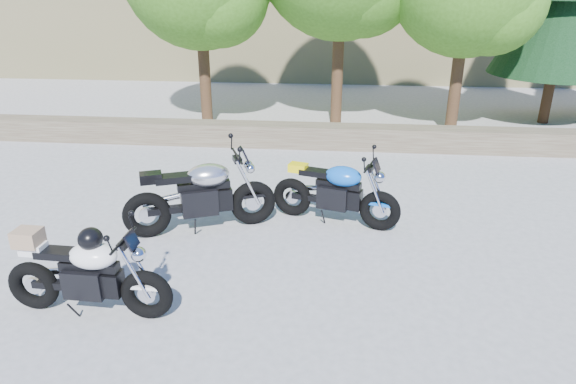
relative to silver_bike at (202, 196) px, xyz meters
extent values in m
plane|color=gray|center=(1.08, -1.21, -0.55)|extent=(90.00, 90.00, 0.00)
cube|color=brown|center=(1.08, 4.29, -0.30)|extent=(22.00, 0.55, 0.50)
cylinder|color=#382314|center=(-1.42, 5.99, 0.96)|extent=(0.28, 0.28, 3.02)
cylinder|color=#382314|center=(1.88, 6.39, 1.13)|extent=(0.28, 0.28, 3.36)
cylinder|color=#382314|center=(4.68, 5.79, 0.91)|extent=(0.28, 0.28, 2.91)
sphere|color=#376D18|center=(5.18, 5.49, 2.47)|extent=(2.29, 2.29, 2.29)
cylinder|color=#382314|center=(7.28, 6.99, 0.53)|extent=(0.26, 0.26, 2.16)
cone|color=black|center=(7.28, 6.99, 2.33)|extent=(3.17, 3.17, 3.24)
torus|color=black|center=(0.71, 0.28, -0.20)|extent=(0.70, 0.42, 0.69)
torus|color=black|center=(-0.74, -0.29, -0.20)|extent=(0.70, 0.42, 0.69)
cylinder|color=silver|center=(0.71, 0.28, -0.20)|extent=(0.24, 0.13, 0.24)
cylinder|color=silver|center=(-0.74, -0.29, -0.20)|extent=(0.24, 0.13, 0.24)
cube|color=black|center=(-0.03, -0.01, -0.07)|extent=(0.60, 0.49, 0.39)
cube|color=black|center=(0.04, 0.01, 0.16)|extent=(0.76, 0.44, 0.11)
ellipsoid|color=silver|center=(0.11, 0.04, 0.31)|extent=(0.73, 0.62, 0.33)
cube|color=black|center=(-0.34, -0.13, 0.31)|extent=(0.59, 0.42, 0.10)
cube|color=black|center=(-0.64, -0.25, 0.36)|extent=(0.36, 0.31, 0.14)
cylinder|color=black|center=(0.51, 0.20, 0.56)|extent=(0.30, 0.67, 0.03)
sphere|color=silver|center=(0.67, 0.27, 0.38)|extent=(0.19, 0.19, 0.19)
torus|color=black|center=(-0.07, -2.17, -0.26)|extent=(0.59, 0.17, 0.59)
torus|color=black|center=(-1.39, -2.12, -0.26)|extent=(0.59, 0.17, 0.59)
cylinder|color=silver|center=(-0.07, -2.17, -0.26)|extent=(0.20, 0.04, 0.20)
cylinder|color=silver|center=(-1.39, -2.12, -0.26)|extent=(0.20, 0.04, 0.20)
cube|color=black|center=(-0.75, -2.14, -0.14)|extent=(0.45, 0.29, 0.33)
cube|color=black|center=(-0.68, -2.14, 0.06)|extent=(0.65, 0.17, 0.09)
ellipsoid|color=white|center=(-0.62, -2.15, 0.19)|extent=(0.54, 0.38, 0.28)
cube|color=black|center=(-1.02, -2.13, 0.19)|extent=(0.47, 0.22, 0.08)
cube|color=white|center=(-1.30, -2.12, 0.22)|extent=(0.26, 0.19, 0.12)
cylinder|color=black|center=(-0.25, -2.16, 0.40)|extent=(0.05, 0.61, 0.03)
sphere|color=silver|center=(-0.10, -2.17, 0.24)|extent=(0.17, 0.17, 0.17)
ellipsoid|color=black|center=(-0.62, -2.15, 0.39)|extent=(0.27, 0.28, 0.24)
cube|color=#8E6F52|center=(-1.33, -2.12, 0.35)|extent=(0.28, 0.25, 0.18)
torus|color=black|center=(2.60, 0.26, -0.24)|extent=(0.64, 0.32, 0.62)
torus|color=black|center=(1.26, 0.65, -0.24)|extent=(0.64, 0.32, 0.62)
cylinder|color=silver|center=(2.60, 0.26, -0.24)|extent=(0.21, 0.10, 0.21)
cylinder|color=silver|center=(1.26, 0.65, -0.24)|extent=(0.21, 0.10, 0.21)
cube|color=black|center=(1.91, 0.46, -0.12)|extent=(0.53, 0.41, 0.35)
cube|color=black|center=(1.98, 0.44, 0.09)|extent=(0.69, 0.34, 0.10)
ellipsoid|color=blue|center=(2.04, 0.42, 0.22)|extent=(0.64, 0.52, 0.29)
cube|color=black|center=(1.63, 0.54, 0.22)|extent=(0.52, 0.34, 0.09)
cube|color=yellow|center=(1.36, 0.62, 0.26)|extent=(0.31, 0.26, 0.13)
cylinder|color=black|center=(2.41, 0.31, 0.45)|extent=(0.21, 0.62, 0.03)
sphere|color=silver|center=(2.56, 0.27, 0.28)|extent=(0.17, 0.17, 0.17)
camera|label=1|loc=(1.92, -6.71, 2.90)|focal=32.00mm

